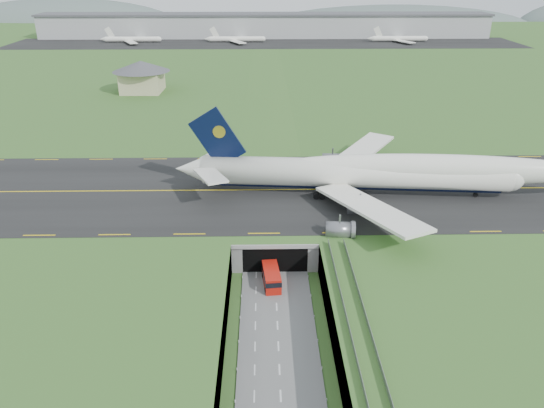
{
  "coord_description": "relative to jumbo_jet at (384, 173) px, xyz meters",
  "views": [
    {
      "loc": [
        -2.13,
        -76.25,
        52.54
      ],
      "look_at": [
        -0.35,
        20.0,
        8.58
      ],
      "focal_mm": 35.0,
      "sensor_mm": 36.0,
      "label": 1
    }
  ],
  "objects": [
    {
      "name": "guideway",
      "position": [
        -13.09,
        -48.97,
        -5.98
      ],
      "size": [
        3.0,
        53.0,
        7.05
      ],
      "color": "#A8A8A3",
      "rests_on": "ground"
    },
    {
      "name": "taxiway",
      "position": [
        -24.09,
        3.14,
        -5.21
      ],
      "size": [
        800.0,
        44.0,
        0.18
      ],
      "primitive_type": "cube",
      "color": "black",
      "rests_on": "airfield_deck"
    },
    {
      "name": "airfield_deck",
      "position": [
        -24.09,
        -29.86,
        -8.3
      ],
      "size": [
        800.0,
        800.0,
        6.0
      ],
      "primitive_type": "cube",
      "color": "gray",
      "rests_on": "ground"
    },
    {
      "name": "jumbo_jet",
      "position": [
        0.0,
        0.0,
        0.0
      ],
      "size": [
        91.9,
        59.39,
        19.72
      ],
      "rotation": [
        0.0,
        0.0,
        -0.09
      ],
      "color": "white",
      "rests_on": "ground"
    },
    {
      "name": "tunnel_portal",
      "position": [
        -24.09,
        -13.15,
        -7.97
      ],
      "size": [
        17.0,
        22.3,
        6.0
      ],
      "color": "gray",
      "rests_on": "ground"
    },
    {
      "name": "shuttle_tram",
      "position": [
        -24.84,
        -25.97,
        -9.63
      ],
      "size": [
        3.49,
        7.64,
        3.03
      ],
      "rotation": [
        0.0,
        0.0,
        0.1
      ],
      "color": "#B7160C",
      "rests_on": "ground"
    },
    {
      "name": "distant_hills",
      "position": [
        40.29,
        400.14,
        -15.3
      ],
      "size": [
        700.0,
        91.0,
        60.0
      ],
      "color": "slate",
      "rests_on": "ground"
    },
    {
      "name": "ground",
      "position": [
        -24.09,
        -29.86,
        -11.3
      ],
      "size": [
        900.0,
        900.0,
        0.0
      ],
      "primitive_type": "plane",
      "color": "#356026",
      "rests_on": "ground"
    },
    {
      "name": "trench_road",
      "position": [
        -24.09,
        -37.36,
        -11.2
      ],
      "size": [
        12.0,
        75.0,
        0.2
      ],
      "primitive_type": "cube",
      "color": "slate",
      "rests_on": "ground"
    },
    {
      "name": "service_building",
      "position": [
        -73.24,
        103.56,
        1.83
      ],
      "size": [
        22.54,
        22.54,
        12.03
      ],
      "rotation": [
        0.0,
        0.0,
        -0.02
      ],
      "color": "#C4BB8D",
      "rests_on": "ground"
    },
    {
      "name": "cargo_terminal",
      "position": [
        -24.14,
        269.55,
        2.66
      ],
      "size": [
        320.0,
        67.0,
        15.6
      ],
      "color": "#B2B2B2",
      "rests_on": "ground"
    }
  ]
}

